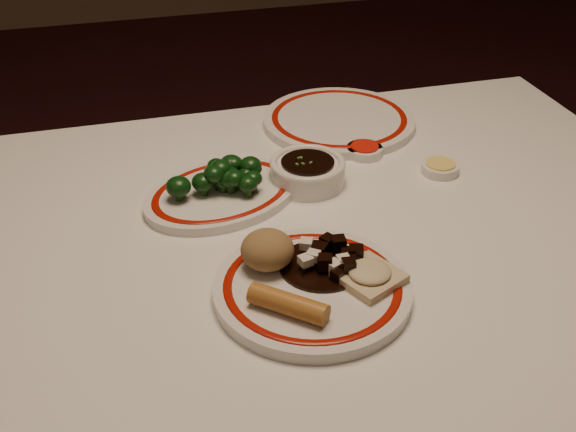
# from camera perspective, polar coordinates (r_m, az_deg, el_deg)

# --- Properties ---
(dining_table) EXTENTS (1.20, 0.90, 0.75)m
(dining_table) POSITION_cam_1_polar(r_m,az_deg,el_deg) (1.15, 2.78, -4.51)
(dining_table) COLOR white
(dining_table) RESTS_ON ground
(main_plate) EXTENTS (0.27, 0.27, 0.02)m
(main_plate) POSITION_cam_1_polar(r_m,az_deg,el_deg) (0.96, 1.93, -5.78)
(main_plate) COLOR silver
(main_plate) RESTS_ON dining_table
(rice_mound) EXTENTS (0.07, 0.07, 0.05)m
(rice_mound) POSITION_cam_1_polar(r_m,az_deg,el_deg) (0.97, -1.64, -2.68)
(rice_mound) COLOR olive
(rice_mound) RESTS_ON main_plate
(spring_roll) EXTENTS (0.10, 0.09, 0.03)m
(spring_roll) POSITION_cam_1_polar(r_m,az_deg,el_deg) (0.90, 0.02, -6.96)
(spring_roll) COLOR #B3732C
(spring_roll) RESTS_ON main_plate
(fried_wonton) EXTENTS (0.10, 0.10, 0.02)m
(fried_wonton) POSITION_cam_1_polar(r_m,az_deg,el_deg) (0.96, 6.45, -4.64)
(fried_wonton) COLOR #CBB88F
(fried_wonton) RESTS_ON main_plate
(stirfry_heap) EXTENTS (0.12, 0.12, 0.03)m
(stirfry_heap) POSITION_cam_1_polar(r_m,az_deg,el_deg) (0.98, 3.15, -3.52)
(stirfry_heap) COLOR black
(stirfry_heap) RESTS_ON main_plate
(broccoli_plate) EXTENTS (0.32, 0.30, 0.02)m
(broccoli_plate) POSITION_cam_1_polar(r_m,az_deg,el_deg) (1.16, -5.23, 1.79)
(broccoli_plate) COLOR silver
(broccoli_plate) RESTS_ON dining_table
(broccoli_pile) EXTENTS (0.16, 0.11, 0.05)m
(broccoli_pile) POSITION_cam_1_polar(r_m,az_deg,el_deg) (1.15, -5.04, 3.25)
(broccoli_pile) COLOR #23471C
(broccoli_pile) RESTS_ON broccoli_plate
(soy_bowl) EXTENTS (0.12, 0.12, 0.04)m
(soy_bowl) POSITION_cam_1_polar(r_m,az_deg,el_deg) (1.19, 1.55, 3.42)
(soy_bowl) COLOR silver
(soy_bowl) RESTS_ON dining_table
(sweet_sour_dish) EXTENTS (0.06, 0.06, 0.02)m
(sweet_sour_dish) POSITION_cam_1_polar(r_m,az_deg,el_deg) (1.29, 6.06, 5.16)
(sweet_sour_dish) COLOR silver
(sweet_sour_dish) RESTS_ON dining_table
(mustard_dish) EXTENTS (0.06, 0.06, 0.02)m
(mustard_dish) POSITION_cam_1_polar(r_m,az_deg,el_deg) (1.26, 11.92, 3.73)
(mustard_dish) COLOR silver
(mustard_dish) RESTS_ON dining_table
(far_plate) EXTENTS (0.31, 0.31, 0.02)m
(far_plate) POSITION_cam_1_polar(r_m,az_deg,el_deg) (1.40, 4.05, 7.55)
(far_plate) COLOR silver
(far_plate) RESTS_ON dining_table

